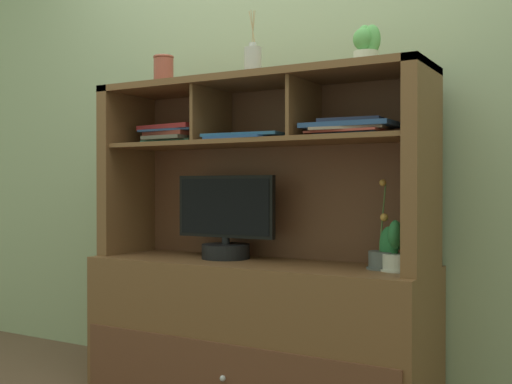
# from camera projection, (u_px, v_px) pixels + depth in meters

# --- Properties ---
(back_wall) EXTENTS (6.00, 0.02, 2.80)m
(back_wall) POSITION_uv_depth(u_px,v_px,m) (285.00, 86.00, 2.95)
(back_wall) COLOR #99A982
(back_wall) RESTS_ON ground
(media_console) EXTENTS (1.51, 0.53, 1.40)m
(media_console) POSITION_uv_depth(u_px,v_px,m) (257.00, 300.00, 2.72)
(media_console) COLOR brown
(media_console) RESTS_ON ground
(tv_monitor) EXTENTS (0.49, 0.22, 0.37)m
(tv_monitor) POSITION_uv_depth(u_px,v_px,m) (226.00, 225.00, 2.80)
(tv_monitor) COLOR black
(tv_monitor) RESTS_ON media_console
(potted_orchid) EXTENTS (0.13, 0.13, 0.35)m
(potted_orchid) POSITION_uv_depth(u_px,v_px,m) (383.00, 258.00, 2.45)
(potted_orchid) COLOR #505656
(potted_orchid) RESTS_ON media_console
(potted_fern) EXTENTS (0.16, 0.15, 0.20)m
(potted_fern) POSITION_uv_depth(u_px,v_px,m) (398.00, 250.00, 2.40)
(potted_fern) COLOR beige
(potted_fern) RESTS_ON media_console
(magazine_stack_left) EXTENTS (0.36, 0.25, 0.02)m
(magazine_stack_left) POSITION_uv_depth(u_px,v_px,m) (245.00, 137.00, 2.67)
(magazine_stack_left) COLOR #244889
(magazine_stack_left) RESTS_ON media_console
(magazine_stack_centre) EXTENTS (0.35, 0.25, 0.09)m
(magazine_stack_centre) POSITION_uv_depth(u_px,v_px,m) (174.00, 134.00, 2.98)
(magazine_stack_centre) COLOR #3B745F
(magazine_stack_centre) RESTS_ON media_console
(magazine_stack_right) EXTENTS (0.37, 0.29, 0.07)m
(magazine_stack_right) POSITION_uv_depth(u_px,v_px,m) (352.00, 128.00, 2.47)
(magazine_stack_right) COLOR #2D507B
(magazine_stack_right) RESTS_ON media_console
(diffuser_bottle) EXTENTS (0.08, 0.08, 0.29)m
(diffuser_bottle) POSITION_uv_depth(u_px,v_px,m) (253.00, 61.00, 2.68)
(diffuser_bottle) COLOR #B5B3AC
(diffuser_bottle) RESTS_ON media_console
(potted_succulent) EXTENTS (0.12, 0.11, 0.17)m
(potted_succulent) POSITION_uv_depth(u_px,v_px,m) (366.00, 48.00, 2.48)
(potted_succulent) COLOR beige
(potted_succulent) RESTS_ON media_console
(ceramic_vase) EXTENTS (0.10, 0.10, 0.14)m
(ceramic_vase) POSITION_uv_depth(u_px,v_px,m) (164.00, 71.00, 2.93)
(ceramic_vase) COLOR brown
(ceramic_vase) RESTS_ON media_console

